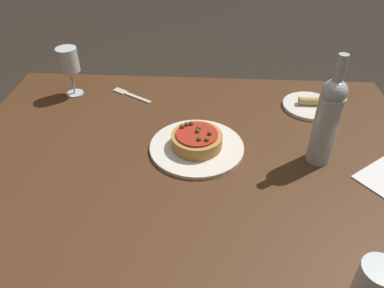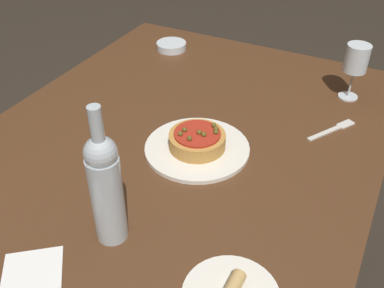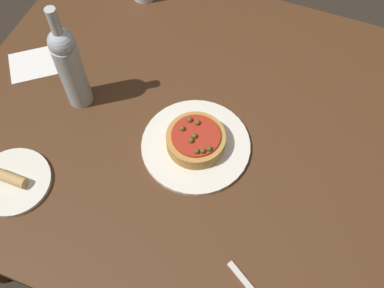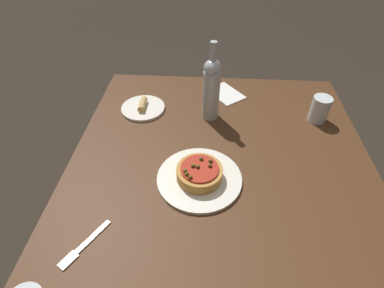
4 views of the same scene
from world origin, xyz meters
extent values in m
cube|color=#4C2D19|center=(0.00, 0.00, 0.70)|extent=(1.41, 1.09, 0.03)
cylinder|color=#4C2D19|center=(0.64, 0.49, 0.34)|extent=(0.06, 0.06, 0.68)
cylinder|color=#4C2D19|center=(0.64, -0.49, 0.34)|extent=(0.06, 0.06, 0.68)
cylinder|color=white|center=(-0.02, -0.07, 0.72)|extent=(0.29, 0.29, 0.01)
cylinder|color=#BC843D|center=(-0.02, -0.07, 0.75)|extent=(0.15, 0.15, 0.04)
cylinder|color=#A82819|center=(-0.02, -0.07, 0.77)|extent=(0.13, 0.13, 0.01)
sphere|color=brown|center=(0.03, -0.10, 0.78)|extent=(0.01, 0.01, 0.01)
sphere|color=brown|center=(-0.05, -0.04, 0.78)|extent=(0.01, 0.01, 0.01)
sphere|color=brown|center=(-0.03, -0.04, 0.78)|extent=(0.01, 0.01, 0.01)
sphere|color=brown|center=(-0.02, -0.09, 0.78)|extent=(0.01, 0.01, 0.01)
sphere|color=brown|center=(0.00, -0.12, 0.78)|extent=(0.01, 0.01, 0.01)
sphere|color=brown|center=(-0.02, -0.08, 0.78)|extent=(0.01, 0.01, 0.01)
sphere|color=brown|center=(0.01, -0.11, 0.78)|extent=(0.01, 0.01, 0.01)
sphere|color=brown|center=(-0.06, -0.07, 0.78)|extent=(0.01, 0.01, 0.01)
cylinder|color=silver|center=(0.46, -0.38, 0.72)|extent=(0.06, 0.06, 0.00)
cylinder|color=silver|center=(0.46, -0.38, 0.76)|extent=(0.01, 0.01, 0.09)
cylinder|color=silver|center=(0.46, -0.38, 0.85)|extent=(0.07, 0.07, 0.09)
cylinder|color=#B2BCC1|center=(-0.38, -0.04, 0.82)|extent=(0.07, 0.07, 0.21)
sphere|color=#B2BCC1|center=(-0.38, -0.04, 0.94)|extent=(0.07, 0.07, 0.07)
cylinder|color=#B2BCC1|center=(-0.38, -0.04, 1.00)|extent=(0.03, 0.03, 0.09)
cylinder|color=silver|center=(0.52, 0.31, 0.73)|extent=(0.12, 0.12, 0.03)
cube|color=beige|center=(0.22, -0.37, 0.72)|extent=(0.11, 0.08, 0.00)
cube|color=beige|center=(0.29, -0.41, 0.72)|extent=(0.06, 0.05, 0.00)
cube|color=white|center=(-0.56, 0.02, 0.72)|extent=(0.20, 0.20, 0.00)
camera|label=1|loc=(-0.06, 0.83, 1.42)|focal=35.00mm
camera|label=2|loc=(-0.90, -0.51, 1.46)|focal=42.00mm
camera|label=3|loc=(0.19, -0.63, 1.74)|focal=42.00mm
camera|label=4|loc=(0.65, -0.05, 1.49)|focal=28.00mm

